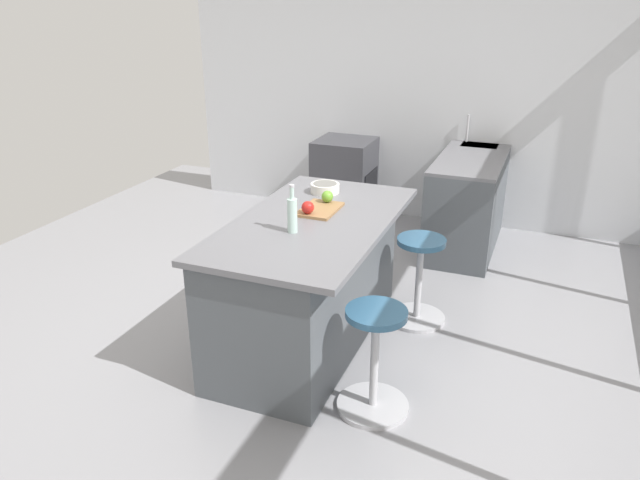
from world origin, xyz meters
name	(u,v)px	position (x,y,z in m)	size (l,w,h in m)	color
ground_plane	(317,328)	(0.00, 0.00, 0.00)	(7.09, 7.09, 0.00)	gray
interior_partition_left	(413,96)	(-2.73, 0.00, 1.32)	(0.12, 5.06, 2.65)	silver
sink_cabinet	(473,191)	(-2.38, 0.76, 0.46)	(2.08, 0.60, 1.18)	#4C5156
oven_range	(345,179)	(-2.38, -0.63, 0.44)	(0.60, 0.61, 0.87)	#38383D
kitchen_island	(307,281)	(0.16, -0.01, 0.48)	(1.82, 0.99, 0.94)	#4C5156
stool_by_window	(419,282)	(-0.41, 0.66, 0.32)	(0.44, 0.44, 0.68)	#B7B7BC
stool_middle	(374,363)	(0.74, 0.66, 0.32)	(0.44, 0.44, 0.68)	#B7B7BC
cutting_board	(320,209)	(-0.01, 0.01, 0.95)	(0.36, 0.24, 0.02)	olive
apple_red	(308,207)	(0.12, -0.02, 1.00)	(0.09, 0.09, 0.09)	red
apple_green	(327,197)	(-0.15, 0.02, 1.00)	(0.08, 0.08, 0.08)	#609E2D
water_bottle	(292,214)	(0.42, 0.00, 1.06)	(0.06, 0.06, 0.31)	silver
fruit_bowl	(325,188)	(-0.41, -0.10, 0.98)	(0.22, 0.22, 0.07)	silver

